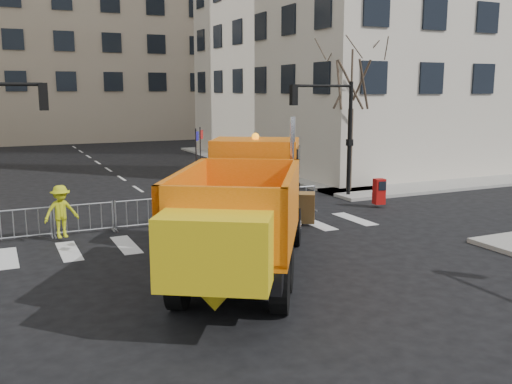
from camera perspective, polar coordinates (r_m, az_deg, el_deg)
name	(u,v)px	position (r m, az deg, el deg)	size (l,w,h in m)	color
ground	(282,283)	(15.22, 2.57, -9.08)	(120.00, 120.00, 0.00)	black
sidewalk_back	(183,216)	(22.80, -7.35, -2.44)	(64.00, 5.00, 0.15)	gray
building_far	(52,22)	(65.45, -19.73, 15.71)	(30.00, 18.00, 24.00)	tan
traffic_light_right	(350,140)	(27.01, 9.35, 5.11)	(0.18, 0.18, 5.40)	black
crowd_barriers	(171,211)	(21.64, -8.54, -1.86)	(12.60, 0.60, 1.10)	#9EA0A5
street_tree	(351,117)	(28.16, 9.45, 7.45)	(3.00, 3.00, 7.50)	#382B21
plow_truck	(245,207)	(15.39, -1.12, -1.54)	(8.26, 10.87, 4.26)	black
cop_a	(289,193)	(22.79, 3.35, -0.10)	(0.70, 0.46, 1.92)	black
cop_b	(295,203)	(21.57, 3.91, -1.08)	(0.79, 0.62, 1.64)	black
cop_c	(223,201)	(21.62, -3.30, -0.88)	(1.03, 0.43, 1.76)	black
worker	(61,212)	(20.03, -18.91, -1.86)	(1.14, 0.66, 1.77)	#C3C917
newspaper_box	(379,191)	(25.16, 12.21, 0.06)	(0.45, 0.40, 1.10)	#A40E0C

